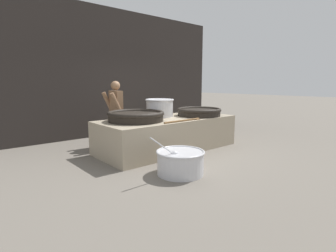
{
  "coord_description": "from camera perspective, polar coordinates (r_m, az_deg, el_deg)",
  "views": [
    {
      "loc": [
        -4.09,
        -4.77,
        1.61
      ],
      "look_at": [
        0.0,
        0.0,
        0.58
      ],
      "focal_mm": 28.0,
      "sensor_mm": 36.0,
      "label": 1
    }
  ],
  "objects": [
    {
      "name": "back_wall",
      "position": [
        8.53,
        -12.15,
        11.22
      ],
      "size": [
        8.09,
        0.24,
        3.84
      ],
      "primitive_type": "cube",
      "color": "#2D2826",
      "rests_on": "ground_plane"
    },
    {
      "name": "ground_plane",
      "position": [
        6.49,
        0.0,
        -5.03
      ],
      "size": [
        60.0,
        60.0,
        0.0
      ],
      "primitive_type": "plane",
      "color": "slate"
    },
    {
      "name": "prep_bowl_vegetables",
      "position": [
        4.71,
        2.69,
        -7.66
      ],
      "size": [
        1.13,
        0.87,
        0.77
      ],
      "color": "silver",
      "rests_on": "ground_plane"
    },
    {
      "name": "cook",
      "position": [
        6.75,
        -11.28,
        3.11
      ],
      "size": [
        0.41,
        0.62,
        1.66
      ],
      "rotation": [
        0.0,
        0.0,
        3.06
      ],
      "color": "#8C6647",
      "rests_on": "ground_plane"
    },
    {
      "name": "stock_pot",
      "position": [
        6.61,
        -1.84,
        4.08
      ],
      "size": [
        0.72,
        0.72,
        0.45
      ],
      "color": "silver",
      "rests_on": "hearth_platform"
    },
    {
      "name": "giant_wok_far",
      "position": [
        6.86,
        6.77,
        3.13
      ],
      "size": [
        1.14,
        1.14,
        0.2
      ],
      "color": "black",
      "rests_on": "hearth_platform"
    },
    {
      "name": "hearth_platform",
      "position": [
        6.41,
        0.0,
        -1.7
      ],
      "size": [
        3.42,
        1.45,
        0.77
      ],
      "color": "tan",
      "rests_on": "ground_plane"
    },
    {
      "name": "giant_wok_near",
      "position": [
        5.88,
        -7.0,
        2.22
      ],
      "size": [
        1.27,
        1.27,
        0.22
      ],
      "color": "black",
      "rests_on": "hearth_platform"
    },
    {
      "name": "stirring_paddle",
      "position": [
        5.84,
        3.57,
        1.23
      ],
      "size": [
        1.06,
        0.1,
        0.04
      ],
      "rotation": [
        0.0,
        0.0,
        0.01
      ],
      "color": "brown",
      "rests_on": "hearth_platform"
    }
  ]
}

